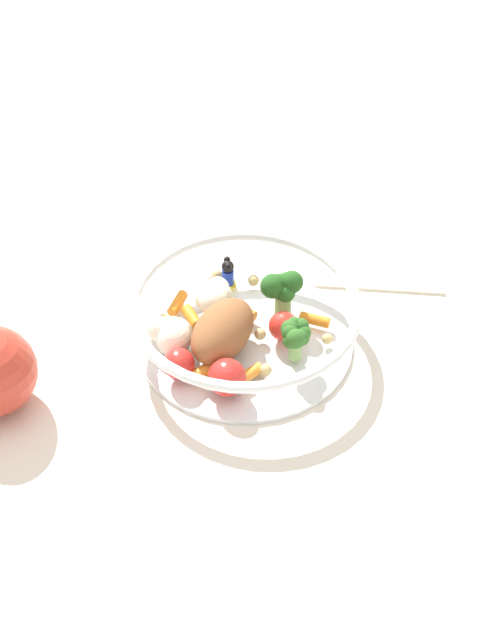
% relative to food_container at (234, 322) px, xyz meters
% --- Properties ---
extents(ground_plane, '(2.40, 2.40, 0.00)m').
position_rel_food_container_xyz_m(ground_plane, '(-0.01, 0.01, -0.03)').
color(ground_plane, silver).
extents(food_container, '(0.21, 0.21, 0.06)m').
position_rel_food_container_xyz_m(food_container, '(0.00, 0.00, 0.00)').
color(food_container, white).
rests_on(food_container, ground_plane).
extents(folded_napkin, '(0.15, 0.16, 0.01)m').
position_rel_food_container_xyz_m(folded_napkin, '(-0.13, 0.15, -0.02)').
color(folded_napkin, silver).
rests_on(folded_napkin, ground_plane).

